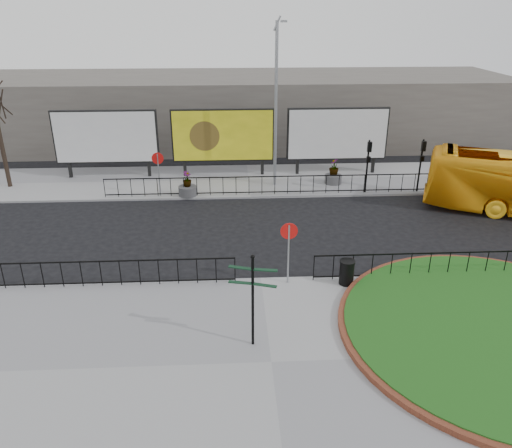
{
  "coord_description": "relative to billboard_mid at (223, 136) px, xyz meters",
  "views": [
    {
      "loc": [
        -1.09,
        -16.85,
        9.81
      ],
      "look_at": [
        -0.12,
        1.21,
        1.88
      ],
      "focal_mm": 35.0,
      "sensor_mm": 36.0,
      "label": 1
    }
  ],
  "objects": [
    {
      "name": "railing_near_left",
      "position": [
        -4.5,
        -13.27,
        -1.93
      ],
      "size": [
        10.0,
        0.1,
        1.1
      ],
      "primitive_type": null,
      "color": "black",
      "rests_on": "pavement_near"
    },
    {
      "name": "lamp_post",
      "position": [
        3.01,
        -1.97,
        2.23
      ],
      "size": [
        0.74,
        0.18,
        9.23
      ],
      "color": "gray",
      "rests_on": "pavement_far"
    },
    {
      "name": "pavement_far",
      "position": [
        1.5,
        -0.97,
        -2.54
      ],
      "size": [
        44.0,
        6.0,
        0.12
      ],
      "primitive_type": "cube",
      "color": "gray",
      "rests_on": "ground"
    },
    {
      "name": "litter_bin",
      "position": [
        4.7,
        -13.57,
        -1.99
      ],
      "size": [
        0.59,
        0.59,
        0.97
      ],
      "color": "black",
      "rests_on": "pavement_near"
    },
    {
      "name": "billboard_right",
      "position": [
        7.0,
        0.0,
        0.0
      ],
      "size": [
        6.2,
        0.31,
        4.1
      ],
      "color": "black",
      "rests_on": "pavement_far"
    },
    {
      "name": "railing_far",
      "position": [
        2.5,
        -3.67,
        -1.93
      ],
      "size": [
        18.0,
        0.1,
        1.1
      ],
      "primitive_type": null,
      "color": "black",
      "rests_on": "pavement_far"
    },
    {
      "name": "billboard_mid",
      "position": [
        0.0,
        0.0,
        0.0
      ],
      "size": [
        6.2,
        0.31,
        4.1
      ],
      "color": "black",
      "rests_on": "pavement_far"
    },
    {
      "name": "fingerpost_sign",
      "position": [
        0.99,
        -17.07,
        -0.6
      ],
      "size": [
        1.46,
        0.58,
        3.12
      ],
      "rotation": [
        0.0,
        0.0,
        -0.32
      ],
      "color": "black",
      "rests_on": "pavement_near"
    },
    {
      "name": "railing_near_right",
      "position": [
        8.0,
        -13.27,
        -1.93
      ],
      "size": [
        9.0,
        0.1,
        1.1
      ],
      "primitive_type": null,
      "color": "black",
      "rests_on": "pavement_near"
    },
    {
      "name": "pavement_near",
      "position": [
        1.5,
        -17.97,
        -2.54
      ],
      "size": [
        30.0,
        10.0,
        0.12
      ],
      "primitive_type": "cube",
      "color": "gray",
      "rests_on": "ground"
    },
    {
      "name": "grass_lawn",
      "position": [
        9.0,
        -16.97,
        -2.37
      ],
      "size": [
        10.0,
        10.0,
        0.22
      ],
      "primitive_type": "cylinder",
      "color": "#1A4913",
      "rests_on": "pavement_near"
    },
    {
      "name": "planter_c",
      "position": [
        6.49,
        -1.97,
        -1.93
      ],
      "size": [
        0.99,
        0.99,
        1.52
      ],
      "color": "#4C4C4F",
      "rests_on": "pavement_far"
    },
    {
      "name": "signal_pole_a",
      "position": [
        8.0,
        -3.63,
        -0.5
      ],
      "size": [
        0.22,
        0.26,
        3.0
      ],
      "color": "black",
      "rests_on": "pavement_far"
    },
    {
      "name": "speed_sign_near",
      "position": [
        2.5,
        -13.37,
        -0.68
      ],
      "size": [
        0.64,
        0.07,
        2.47
      ],
      "color": "gray",
      "rests_on": "pavement_near"
    },
    {
      "name": "building_backdrop",
      "position": [
        1.5,
        9.03,
        -0.1
      ],
      "size": [
        40.0,
        10.0,
        5.0
      ],
      "primitive_type": "cube",
      "color": "#635D56",
      "rests_on": "ground"
    },
    {
      "name": "signal_pole_b",
      "position": [
        11.0,
        -3.63,
        -0.5
      ],
      "size": [
        0.22,
        0.26,
        3.0
      ],
      "color": "black",
      "rests_on": "pavement_far"
    },
    {
      "name": "speed_sign_far",
      "position": [
        -3.5,
        -3.57,
        -0.68
      ],
      "size": [
        0.64,
        0.07,
        2.47
      ],
      "color": "gray",
      "rests_on": "pavement_far"
    },
    {
      "name": "brick_edge",
      "position": [
        9.0,
        -16.97,
        -2.39
      ],
      "size": [
        10.4,
        10.4,
        0.18
      ],
      "primitive_type": "cylinder",
      "color": "brown",
      "rests_on": "pavement_near"
    },
    {
      "name": "ground",
      "position": [
        1.5,
        -12.97,
        -2.6
      ],
      "size": [
        90.0,
        90.0,
        0.0
      ],
      "primitive_type": "plane",
      "color": "black",
      "rests_on": "ground"
    },
    {
      "name": "billboard_left",
      "position": [
        -7.0,
        0.0,
        0.0
      ],
      "size": [
        6.2,
        0.31,
        4.1
      ],
      "color": "black",
      "rests_on": "pavement_far"
    },
    {
      "name": "planter_a",
      "position": [
        -1.99,
        -3.57,
        -2.03
      ],
      "size": [
        1.01,
        1.01,
        1.38
      ],
      "color": "#4C4C4F",
      "rests_on": "pavement_far"
    }
  ]
}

